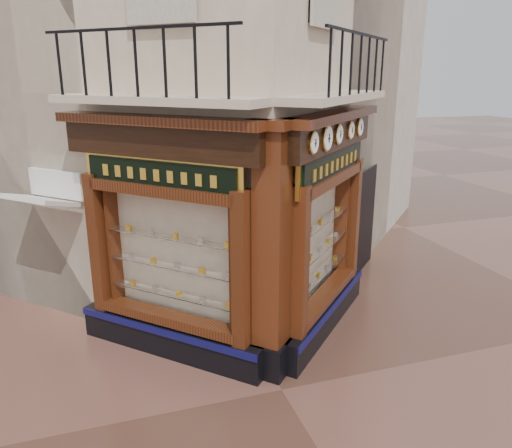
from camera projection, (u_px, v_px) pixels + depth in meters
name	position (u px, v px, depth m)	size (l,w,h in m)	color
ground	(282.00, 390.00, 7.52)	(80.00, 80.00, 0.00)	#4E2F24
main_building	(190.00, 8.00, 11.37)	(8.00, 8.00, 12.00)	beige
neighbour_left	(79.00, 36.00, 13.04)	(8.00, 8.00, 11.00)	beige
neighbour_right	(258.00, 40.00, 14.50)	(8.00, 8.00, 11.00)	beige
shopfront_left	(166.00, 243.00, 7.95)	(2.86, 2.86, 3.98)	black
shopfront_right	(326.00, 227.00, 8.78)	(2.86, 2.86, 3.98)	black
corner_pilaster	(272.00, 258.00, 7.40)	(0.85, 0.85, 3.98)	black
balcony	(251.00, 97.00, 7.64)	(5.94, 2.97, 1.03)	beige
clock_a	(313.00, 143.00, 7.12)	(0.27, 0.27, 0.33)	#AA8838
clock_b	(327.00, 138.00, 7.62)	(0.32, 0.32, 0.41)	#AA8838
clock_c	(339.00, 134.00, 8.11)	(0.27, 0.27, 0.34)	#AA8838
clock_d	(350.00, 130.00, 8.67)	(0.26, 0.26, 0.32)	#AA8838
clock_e	(360.00, 127.00, 9.16)	(0.27, 0.27, 0.34)	#AA8838
awning	(54.00, 326.00, 9.41)	(1.28, 0.77, 0.08)	white
signboard_left	(159.00, 175.00, 7.56)	(2.11, 2.11, 0.56)	yellow
signboard_right	(333.00, 164.00, 8.42)	(2.25, 2.25, 0.60)	yellow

